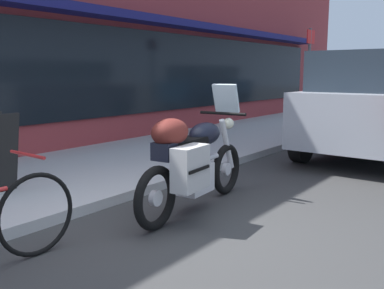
# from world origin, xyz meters

# --- Properties ---
(ground_plane) EXTENTS (80.00, 80.00, 0.00)m
(ground_plane) POSITION_xyz_m (0.00, 0.00, 0.00)
(ground_plane) COLOR #343434
(sidewalk_curb) EXTENTS (30.00, 3.03, 0.12)m
(sidewalk_curb) POSITION_xyz_m (9.00, 2.62, 0.06)
(sidewalk_curb) COLOR #B0B0B0
(sidewalk_curb) RESTS_ON ground_plane
(touring_motorcycle) EXTENTS (2.16, 0.79, 1.40)m
(touring_motorcycle) POSITION_xyz_m (0.62, 0.23, 0.60)
(touring_motorcycle) COLOR black
(touring_motorcycle) RESTS_ON ground_plane
(parking_sign_pole) EXTENTS (0.44, 0.07, 2.46)m
(parking_sign_pole) POSITION_xyz_m (7.13, 1.55, 1.57)
(parking_sign_pole) COLOR #59595B
(parking_sign_pole) RESTS_ON sidewalk_curb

